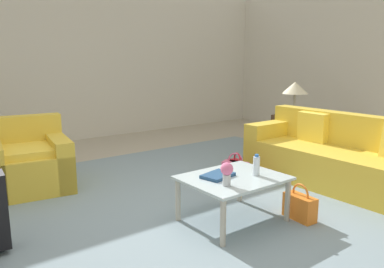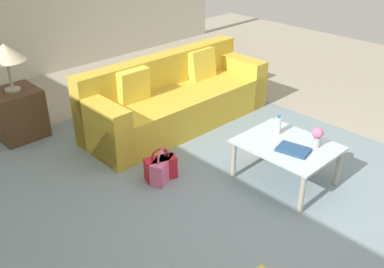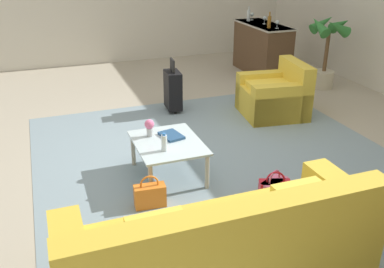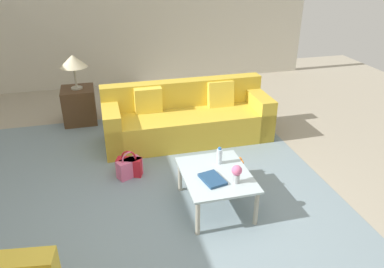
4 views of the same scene
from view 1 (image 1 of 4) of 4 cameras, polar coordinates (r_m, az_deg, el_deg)
name	(u,v)px [view 1 (image 1 of 4)]	position (r m, az deg, el deg)	size (l,w,h in m)	color
ground_plane	(168,214)	(3.80, -3.67, -12.07)	(12.00, 12.00, 0.00)	#A89E89
wall_back	(39,57)	(7.24, -22.23, 10.76)	(10.24, 0.12, 3.10)	beige
area_rug	(203,195)	(4.28, 1.62, -9.28)	(5.20, 4.40, 0.01)	gray
couch	(348,162)	(4.87, 22.63, -3.93)	(0.85, 2.49, 0.85)	gold
armchair	(27,164)	(4.86, -23.81, -4.19)	(1.02, 1.03, 0.83)	gold
coffee_table	(233,182)	(3.53, 6.27, -7.36)	(0.91, 0.73, 0.44)	silver
water_bottle	(256,166)	(3.56, 9.78, -4.78)	(0.06, 0.06, 0.20)	silver
coffee_table_book	(218,175)	(3.49, 3.95, -6.31)	(0.30, 0.20, 0.03)	navy
flower_vase	(227,172)	(3.23, 5.32, -5.77)	(0.11, 0.11, 0.21)	#B2B7BC
side_table	(293,133)	(6.56, 15.09, 0.22)	(0.53, 0.53, 0.59)	#513823
table_lamp	(295,88)	(6.46, 15.42, 6.70)	(0.43, 0.43, 0.56)	#ADA899
handbag_pink	(235,170)	(4.79, 6.60, -5.53)	(0.27, 0.35, 0.36)	pink
handbag_orange	(300,207)	(3.78, 16.09, -10.57)	(0.17, 0.33, 0.36)	orange
handbag_red	(237,170)	(4.81, 6.88, -5.47)	(0.24, 0.35, 0.36)	red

